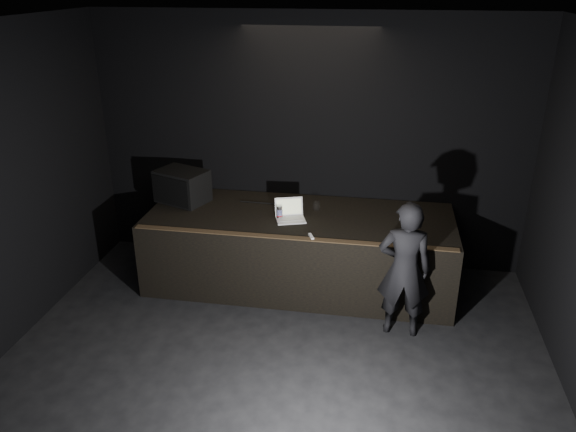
# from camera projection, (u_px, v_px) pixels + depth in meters

# --- Properties ---
(ground) EXTENTS (7.00, 7.00, 0.00)m
(ground) POSITION_uv_depth(u_px,v_px,m) (255.00, 425.00, 5.27)
(ground) COLOR black
(ground) RESTS_ON ground
(room_walls) EXTENTS (6.10, 7.10, 3.52)m
(room_walls) POSITION_uv_depth(u_px,v_px,m) (249.00, 231.00, 4.47)
(room_walls) COLOR black
(room_walls) RESTS_ON ground
(stage_riser) EXTENTS (4.00, 1.50, 1.00)m
(stage_riser) POSITION_uv_depth(u_px,v_px,m) (299.00, 249.00, 7.55)
(stage_riser) COLOR black
(stage_riser) RESTS_ON ground
(riser_lip) EXTENTS (3.92, 0.10, 0.01)m
(riser_lip) POSITION_uv_depth(u_px,v_px,m) (291.00, 238.00, 6.70)
(riser_lip) COLOR brown
(riser_lip) RESTS_ON stage_riser
(stage_monitor) EXTENTS (0.79, 0.69, 0.44)m
(stage_monitor) POSITION_uv_depth(u_px,v_px,m) (182.00, 186.00, 7.71)
(stage_monitor) COLOR black
(stage_monitor) RESTS_ON stage_riser
(cable) EXTENTS (0.81, 0.04, 0.02)m
(cable) POSITION_uv_depth(u_px,v_px,m) (268.00, 203.00, 7.70)
(cable) COLOR black
(cable) RESTS_ON stage_riser
(laptop) EXTENTS (0.45, 0.42, 0.25)m
(laptop) POSITION_uv_depth(u_px,v_px,m) (290.00, 214.00, 7.22)
(laptop) COLOR silver
(laptop) RESTS_ON stage_riser
(beer_can) EXTENTS (0.08, 0.08, 0.18)m
(beer_can) POSITION_uv_depth(u_px,v_px,m) (280.00, 213.00, 7.19)
(beer_can) COLOR silver
(beer_can) RESTS_ON stage_riser
(plastic_cup) EXTENTS (0.09, 0.09, 0.11)m
(plastic_cup) POSITION_uv_depth(u_px,v_px,m) (316.00, 206.00, 7.48)
(plastic_cup) COLOR white
(plastic_cup) RESTS_ON stage_riser
(wii_remote) EXTENTS (0.09, 0.15, 0.03)m
(wii_remote) POSITION_uv_depth(u_px,v_px,m) (311.00, 237.00, 6.71)
(wii_remote) COLOR white
(wii_remote) RESTS_ON stage_riser
(person) EXTENTS (0.61, 0.40, 1.65)m
(person) POSITION_uv_depth(u_px,v_px,m) (404.00, 270.00, 6.35)
(person) COLOR black
(person) RESTS_ON ground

